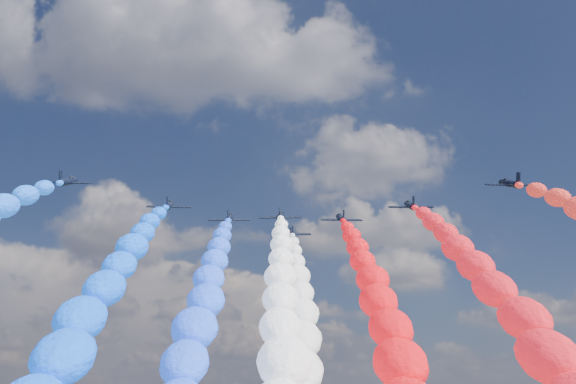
{
  "coord_description": "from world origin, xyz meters",
  "views": [
    {
      "loc": [
        -2.41,
        -119.54,
        62.76
      ],
      "look_at": [
        0.0,
        4.0,
        100.47
      ],
      "focal_mm": 44.96,
      "sensor_mm": 36.0,
      "label": 1
    }
  ],
  "objects": [
    {
      "name": "jet_0",
      "position": [
        -35.94,
        -7.72,
        98.47
      ],
      "size": [
        8.14,
        10.92,
        5.98
      ],
      "primitive_type": null,
      "rotation": [
        0.36,
        0.0,
        -0.02
      ],
      "color": "black"
    },
    {
      "name": "jet_1",
      "position": [
        -21.43,
        6.08,
        98.47
      ],
      "size": [
        8.44,
        11.14,
        5.98
      ],
      "primitive_type": null,
      "rotation": [
        0.36,
        0.0,
        0.05
      ],
      "color": "black"
    },
    {
      "name": "trail_1",
      "position": [
        -21.43,
        -43.4,
        70.71
      ],
      "size": [
        6.51,
        97.04,
        58.81
      ],
      "primitive_type": null,
      "color": "#0F55FA"
    },
    {
      "name": "jet_2",
      "position": [
        -11.07,
        15.04,
        98.47
      ],
      "size": [
        8.11,
        10.9,
        5.98
      ],
      "primitive_type": null,
      "rotation": [
        0.36,
        0.0,
        -0.02
      ],
      "color": "black"
    },
    {
      "name": "trail_2",
      "position": [
        -11.07,
        -34.44,
        70.71
      ],
      "size": [
        6.51,
        97.04,
        58.81
      ],
      "primitive_type": null,
      "color": "#2352FF"
    },
    {
      "name": "jet_3",
      "position": [
        -1.26,
        13.13,
        98.47
      ],
      "size": [
        8.6,
        11.25,
        5.98
      ],
      "primitive_type": null,
      "rotation": [
        0.36,
        0.0,
        -0.06
      ],
      "color": "black"
    },
    {
      "name": "trail_3",
      "position": [
        -1.26,
        -36.35,
        70.71
      ],
      "size": [
        6.51,
        97.04,
        58.81
      ],
      "primitive_type": null,
      "color": "white"
    },
    {
      "name": "jet_4",
      "position": [
        1.25,
        26.49,
        98.47
      ],
      "size": [
        8.06,
        10.87,
        5.98
      ],
      "primitive_type": null,
      "rotation": [
        0.36,
        0.0,
        0.01
      ],
      "color": "black"
    },
    {
      "name": "trail_4",
      "position": [
        1.25,
        -22.99,
        70.71
      ],
      "size": [
        6.51,
        97.04,
        58.81
      ],
      "primitive_type": null,
      "color": "white"
    },
    {
      "name": "jet_5",
      "position": [
        10.47,
        14.71,
        98.47
      ],
      "size": [
        8.3,
        11.04,
        5.98
      ],
      "primitive_type": null,
      "rotation": [
        0.36,
        0.0,
        0.03
      ],
      "color": "black"
    },
    {
      "name": "trail_5",
      "position": [
        10.47,
        -34.76,
        70.71
      ],
      "size": [
        6.51,
        97.04,
        58.81
      ],
      "primitive_type": null,
      "color": "red"
    },
    {
      "name": "jet_6",
      "position": [
        22.16,
        5.34,
        98.47
      ],
      "size": [
        8.28,
        11.02,
        5.98
      ],
      "primitive_type": null,
      "rotation": [
        0.36,
        0.0,
        -0.03
      ],
      "color": "black"
    },
    {
      "name": "trail_6",
      "position": [
        22.16,
        -44.14,
        70.71
      ],
      "size": [
        6.51,
        97.04,
        58.81
      ],
      "primitive_type": null,
      "color": "red"
    },
    {
      "name": "jet_7",
      "position": [
        36.09,
        -8.02,
        98.47
      ],
      "size": [
        8.33,
        11.06,
        5.98
      ],
      "primitive_type": null,
      "rotation": [
        0.36,
        0.0,
        0.04
      ],
      "color": "black"
    }
  ]
}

